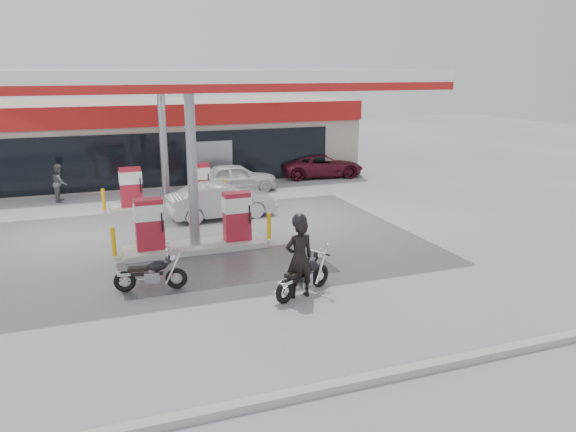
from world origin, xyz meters
The scene contains 16 objects.
ground centered at (0.00, 0.00, 0.00)m, with size 90.00×90.00×0.00m, color gray.
wet_patch centered at (0.50, 0.00, 0.00)m, with size 6.00×3.00×0.00m, color #4C4C4F.
drain_cover centered at (2.00, -2.00, 0.00)m, with size 0.70×0.70×0.01m, color #38383A.
kerb centered at (0.00, -7.00, 0.07)m, with size 28.00×0.25×0.15m, color gray.
store_building centered at (0.01, 15.94, 2.01)m, with size 22.00×8.22×4.00m.
canopy centered at (0.00, 5.00, 5.27)m, with size 16.00×10.02×5.51m.
pump_island_near centered at (0.00, 2.00, 0.71)m, with size 5.14×1.30×1.78m.
pump_island_far centered at (0.00, 8.00, 0.71)m, with size 5.14×1.30×1.78m.
main_motorcycle centered at (1.88, -2.65, 0.47)m, with size 1.87×1.16×1.06m.
biker_main centered at (1.71, -2.75, 1.03)m, with size 0.75×0.49×2.05m, color black.
parked_motorcycle centered at (-1.74, -1.00, 0.43)m, with size 1.89×0.78×0.97m.
sedan_white centered at (3.61, 10.20, 0.66)m, with size 1.55×3.86×1.31m, color silver.
attendant centered at (-4.15, 10.80, 0.83)m, with size 0.80×0.63×1.65m, color #545458.
hatchback_silver centered at (1.76, 5.60, 0.69)m, with size 1.45×4.16×1.37m, color #A8AAB0.
parked_car_left centered at (-4.50, 14.00, 0.67)m, with size 1.89×4.64×1.35m, color #480F16.
parked_car_right centered at (8.87, 12.12, 0.62)m, with size 2.07×4.49×1.25m, color #551221.
Camera 1 is at (-3.22, -15.16, 5.64)m, focal length 35.00 mm.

